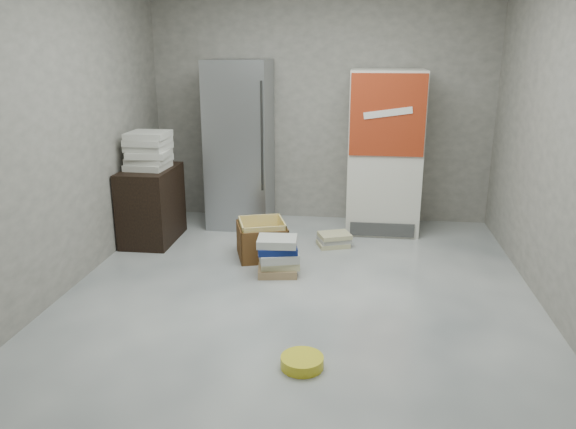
% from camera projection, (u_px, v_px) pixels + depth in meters
% --- Properties ---
extents(ground, '(5.00, 5.00, 0.00)m').
position_uv_depth(ground, '(296.00, 305.00, 4.62)').
color(ground, silver).
rests_on(ground, ground).
extents(room_shell, '(4.04, 5.04, 2.82)m').
position_uv_depth(room_shell, '(297.00, 81.00, 4.10)').
color(room_shell, '#9D978D').
rests_on(room_shell, ground).
extents(steel_fridge, '(0.70, 0.72, 1.90)m').
position_uv_depth(steel_fridge, '(240.00, 144.00, 6.47)').
color(steel_fridge, '#A3A5AB').
rests_on(steel_fridge, ground).
extents(coke_cooler, '(0.80, 0.73, 1.80)m').
position_uv_depth(coke_cooler, '(384.00, 152.00, 6.28)').
color(coke_cooler, silver).
rests_on(coke_cooler, ground).
extents(wood_shelf, '(0.50, 0.80, 0.80)m').
position_uv_depth(wood_shelf, '(152.00, 205.00, 6.04)').
color(wood_shelf, black).
rests_on(wood_shelf, ground).
extents(supply_box_stack, '(0.45, 0.45, 0.39)m').
position_uv_depth(supply_box_stack, '(148.00, 150.00, 5.86)').
color(supply_box_stack, silver).
rests_on(supply_box_stack, wood_shelf).
extents(phonebook_stack_main, '(0.43, 0.38, 0.36)m').
position_uv_depth(phonebook_stack_main, '(278.00, 256.00, 5.18)').
color(phonebook_stack_main, '#A18059').
rests_on(phonebook_stack_main, ground).
extents(phonebook_stack_side, '(0.40, 0.36, 0.14)m').
position_uv_depth(phonebook_stack_side, '(334.00, 240.00, 5.95)').
color(phonebook_stack_side, '#C4BD8C').
rests_on(phonebook_stack_side, ground).
extents(cardboard_box, '(0.59, 0.59, 0.38)m').
position_uv_depth(cardboard_box, '(262.00, 242.00, 5.63)').
color(cardboard_box, yellow).
rests_on(cardboard_box, ground).
extents(bucket_lid, '(0.37, 0.37, 0.08)m').
position_uv_depth(bucket_lid, '(302.00, 362.00, 3.71)').
color(bucket_lid, yellow).
rests_on(bucket_lid, ground).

